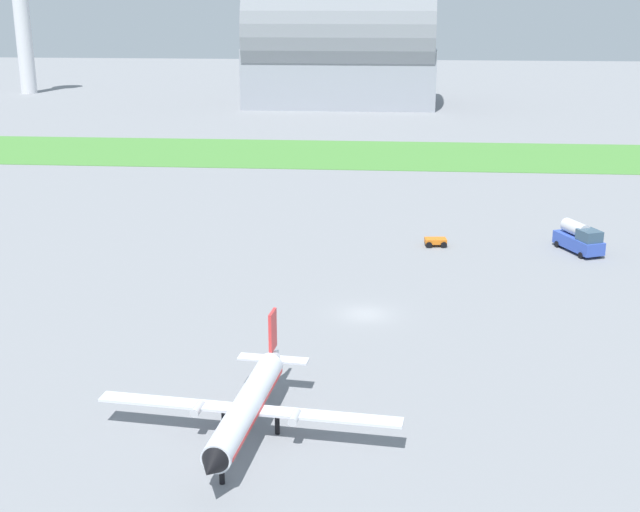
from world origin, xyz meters
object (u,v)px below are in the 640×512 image
airplane_foreground_turboprop (248,405)px  control_tower (21,9)px  fuel_truck_midfield (579,238)px  baggage_cart_near_gate (436,241)px

airplane_foreground_turboprop → control_tower: control_tower is taller
fuel_truck_midfield → airplane_foreground_turboprop: bearing=-57.6°
baggage_cart_near_gate → fuel_truck_midfield: fuel_truck_midfield is taller
baggage_cart_near_gate → control_tower: control_tower is taller
airplane_foreground_turboprop → baggage_cart_near_gate: airplane_foreground_turboprop is taller
airplane_foreground_turboprop → baggage_cart_near_gate: (14.16, 44.78, -1.63)m
airplane_foreground_turboprop → control_tower: bearing=-147.6°
airplane_foreground_turboprop → baggage_cart_near_gate: 46.99m
fuel_truck_midfield → control_tower: bearing=-162.9°
fuel_truck_midfield → control_tower: (-123.77, 145.68, 21.45)m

